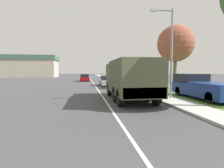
# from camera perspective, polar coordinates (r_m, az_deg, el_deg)

# --- Properties ---
(ground_plane) EXTENTS (180.00, 180.00, 0.00)m
(ground_plane) POSITION_cam_1_polar(r_m,az_deg,el_deg) (39.48, -6.71, 1.22)
(ground_plane) COLOR #424247
(lane_centre_stripe) EXTENTS (0.12, 120.00, 0.00)m
(lane_centre_stripe) POSITION_cam_1_polar(r_m,az_deg,el_deg) (39.48, -6.71, 1.22)
(lane_centre_stripe) COLOR silver
(lane_centre_stripe) RESTS_ON ground
(sidewalk_right) EXTENTS (1.80, 120.00, 0.12)m
(sidewalk_right) POSITION_cam_1_polar(r_m,az_deg,el_deg) (39.89, -0.24, 1.36)
(sidewalk_right) COLOR beige
(sidewalk_right) RESTS_ON ground
(grass_strip_right) EXTENTS (7.00, 120.00, 0.02)m
(grass_strip_right) POSITION_cam_1_polar(r_m,az_deg,el_deg) (40.77, 5.89, 1.34)
(grass_strip_right) COLOR #4C7538
(grass_strip_right) RESTS_ON ground
(military_truck) EXTENTS (2.55, 6.83, 2.82)m
(military_truck) POSITION_cam_1_polar(r_m,az_deg,el_deg) (12.53, 5.74, 2.05)
(military_truck) COLOR #474C38
(military_truck) RESTS_ON ground
(car_nearest_ahead) EXTENTS (1.81, 4.81, 1.42)m
(car_nearest_ahead) POSITION_cam_1_polar(r_m,az_deg,el_deg) (25.01, -1.77, 0.96)
(car_nearest_ahead) COLOR #B7BABF
(car_nearest_ahead) RESTS_ON ground
(car_second_ahead) EXTENTS (1.90, 3.99, 1.44)m
(car_second_ahead) POSITION_cam_1_polar(r_m,az_deg,el_deg) (36.24, -8.90, 1.96)
(car_second_ahead) COLOR maroon
(car_second_ahead) RESTS_ON ground
(pickup_truck) EXTENTS (2.04, 5.73, 1.84)m
(pickup_truck) POSITION_cam_1_polar(r_m,az_deg,el_deg) (14.95, 27.00, -0.83)
(pickup_truck) COLOR navy
(pickup_truck) RESTS_ON grass_strip_right
(lamp_post) EXTENTS (1.69, 0.24, 6.35)m
(lamp_post) POSITION_cam_1_polar(r_m,az_deg,el_deg) (13.34, 18.05, 12.04)
(lamp_post) COLOR gray
(lamp_post) RESTS_ON sidewalk_right
(tree_mid_right) EXTENTS (4.18, 4.18, 7.31)m
(tree_mid_right) POSITION_cam_1_polar(r_m,az_deg,el_deg) (21.87, 20.05, 12.21)
(tree_mid_right) COLOR brown
(tree_mid_right) RESTS_ON grass_strip_right
(building_distant) EXTENTS (19.16, 10.18, 7.08)m
(building_distant) POSITION_cam_1_polar(r_m,az_deg,el_deg) (64.63, -25.83, 5.19)
(building_distant) COLOR #B2A893
(building_distant) RESTS_ON ground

